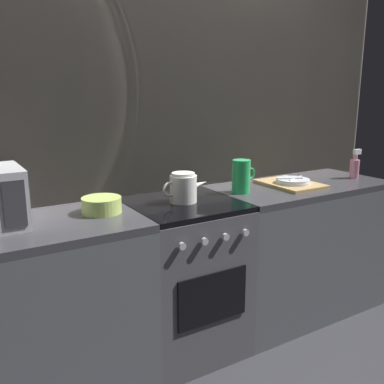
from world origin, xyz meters
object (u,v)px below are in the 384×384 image
at_px(kettle, 184,188).
at_px(mixing_bowl, 102,205).
at_px(pitcher, 241,176).
at_px(spray_bottle, 355,167).
at_px(dish_pile, 291,183).
at_px(stove_unit, 184,277).

relative_size(kettle, mixing_bowl, 1.42).
xyz_separation_m(kettle, pitcher, (0.41, 0.01, 0.02)).
xyz_separation_m(kettle, spray_bottle, (1.36, -0.05, -0.00)).
height_order(kettle, mixing_bowl, kettle).
bearing_deg(pitcher, kettle, -177.98).
bearing_deg(pitcher, dish_pile, -3.11).
distance_m(stove_unit, dish_pile, 0.93).
relative_size(mixing_bowl, dish_pile, 0.50).
bearing_deg(dish_pile, mixing_bowl, 178.17).
bearing_deg(mixing_bowl, kettle, -4.16).
relative_size(stove_unit, mixing_bowl, 4.50).
height_order(stove_unit, pitcher, pitcher).
xyz_separation_m(mixing_bowl, dish_pile, (1.27, -0.04, -0.02)).
xyz_separation_m(stove_unit, spray_bottle, (1.36, -0.05, 0.53)).
height_order(kettle, dish_pile, kettle).
distance_m(stove_unit, spray_bottle, 1.46).
height_order(dish_pile, spray_bottle, spray_bottle).
xyz_separation_m(stove_unit, mixing_bowl, (-0.46, 0.03, 0.49)).
xyz_separation_m(mixing_bowl, spray_bottle, (1.82, -0.09, 0.04)).
height_order(mixing_bowl, pitcher, pitcher).
bearing_deg(spray_bottle, kettle, 177.76).
xyz_separation_m(kettle, mixing_bowl, (-0.46, 0.03, -0.04)).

